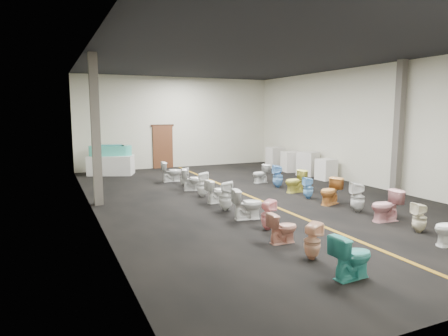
{
  "coord_description": "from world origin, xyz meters",
  "views": [
    {
      "loc": [
        -6.13,
        -11.37,
        2.81
      ],
      "look_at": [
        -0.58,
        1.0,
        0.88
      ],
      "focal_mm": 32.0,
      "sensor_mm": 36.0,
      "label": 1
    }
  ],
  "objects": [
    {
      "name": "toilet_left_5",
      "position": [
        -1.53,
        -1.26,
        0.43
      ],
      "size": [
        0.51,
        0.5,
        0.85
      ],
      "primitive_type": "imported",
      "rotation": [
        0.0,
        0.0,
        1.19
      ],
      "color": "white",
      "rests_on": "floor"
    },
    {
      "name": "appliance_crate_b",
      "position": [
        4.4,
        3.02,
        0.52
      ],
      "size": [
        0.99,
        0.99,
        1.04
      ],
      "primitive_type": "cube",
      "rotation": [
        0.0,
        0.0,
        0.4
      ],
      "color": "beige",
      "rests_on": "floor"
    },
    {
      "name": "toilet_left_6",
      "position": [
        -1.36,
        -0.23,
        0.36
      ],
      "size": [
        0.77,
        0.51,
        0.73
      ],
      "primitive_type": "imported",
      "rotation": [
        0.0,
        0.0,
        1.72
      ],
      "color": "white",
      "rests_on": "floor"
    },
    {
      "name": "toilet_left_7",
      "position": [
        -1.45,
        0.8,
        0.41
      ],
      "size": [
        0.46,
        0.45,
        0.83
      ],
      "primitive_type": "imported",
      "rotation": [
        0.0,
        0.0,
        1.32
      ],
      "color": "white",
      "rests_on": "floor"
    },
    {
      "name": "toilet_left_9",
      "position": [
        -1.36,
        2.91,
        0.35
      ],
      "size": [
        0.4,
        0.4,
        0.7
      ],
      "primitive_type": "imported",
      "rotation": [
        0.0,
        0.0,
        1.26
      ],
      "color": "silver",
      "rests_on": "floor"
    },
    {
      "name": "floor",
      "position": [
        0.0,
        0.0,
        0.0
      ],
      "size": [
        16.0,
        16.0,
        0.0
      ],
      "primitive_type": "plane",
      "color": "black",
      "rests_on": "ground"
    },
    {
      "name": "display_table",
      "position": [
        -3.51,
        6.8,
        0.43
      ],
      "size": [
        2.15,
        1.63,
        0.86
      ],
      "primitive_type": "cube",
      "rotation": [
        0.0,
        0.0,
        -0.39
      ],
      "color": "silver",
      "rests_on": "floor"
    },
    {
      "name": "bathtub",
      "position": [
        -3.51,
        6.8,
        1.07
      ],
      "size": [
        1.83,
        0.93,
        0.55
      ],
      "rotation": [
        0.0,
        0.0,
        -0.23
      ],
      "color": "#3EB39F",
      "rests_on": "display_table"
    },
    {
      "name": "column_right",
      "position": [
        4.75,
        -1.5,
        2.25
      ],
      "size": [
        0.25,
        0.25,
        4.5
      ],
      "primitive_type": "cube",
      "color": "#59544C",
      "rests_on": "floor"
    },
    {
      "name": "toilet_left_0",
      "position": [
        -1.52,
        -6.37,
        0.39
      ],
      "size": [
        0.79,
        0.48,
        0.77
      ],
      "primitive_type": "imported",
      "rotation": [
        0.0,
        0.0,
        1.64
      ],
      "color": "teal",
      "rests_on": "floor"
    },
    {
      "name": "toilet_left_10",
      "position": [
        -1.56,
        3.96,
        0.4
      ],
      "size": [
        0.83,
        0.53,
        0.81
      ],
      "primitive_type": "imported",
      "rotation": [
        0.0,
        0.0,
        1.47
      ],
      "color": "white",
      "rests_on": "floor"
    },
    {
      "name": "toilet_right_6",
      "position": [
        1.56,
        -0.92,
        0.36
      ],
      "size": [
        0.38,
        0.37,
        0.71
      ],
      "primitive_type": "imported",
      "rotation": [
        0.0,
        0.0,
        -1.75
      ],
      "color": "#7FC3F6",
      "rests_on": "floor"
    },
    {
      "name": "wall_back",
      "position": [
        0.0,
        8.0,
        2.25
      ],
      "size": [
        10.0,
        0.0,
        10.0
      ],
      "primitive_type": "plane",
      "rotation": [
        1.57,
        0.0,
        0.0
      ],
      "color": "beige",
      "rests_on": "ground"
    },
    {
      "name": "toilet_left_3",
      "position": [
        -1.39,
        -3.36,
        0.36
      ],
      "size": [
        0.42,
        0.42,
        0.72
      ],
      "primitive_type": "imported",
      "rotation": [
        0.0,
        0.0,
        1.92
      ],
      "color": "#FAA7AA",
      "rests_on": "floor"
    },
    {
      "name": "toilet_right_5",
      "position": [
        1.69,
        -1.86,
        0.4
      ],
      "size": [
        0.89,
        0.67,
        0.8
      ],
      "primitive_type": "imported",
      "rotation": [
        0.0,
        0.0,
        -1.25
      ],
      "color": "#D0843B",
      "rests_on": "floor"
    },
    {
      "name": "wall_left",
      "position": [
        -5.0,
        0.0,
        2.25
      ],
      "size": [
        0.0,
        16.0,
        16.0
      ],
      "primitive_type": "plane",
      "rotation": [
        1.57,
        0.0,
        1.57
      ],
      "color": "beige",
      "rests_on": "ground"
    },
    {
      "name": "door_frame",
      "position": [
        -0.8,
        7.95,
        2.12
      ],
      "size": [
        1.15,
        0.08,
        0.1
      ],
      "primitive_type": "cube",
      "color": "#331C11",
      "rests_on": "back_door"
    },
    {
      "name": "appliance_crate_d",
      "position": [
        4.4,
        5.77,
        0.51
      ],
      "size": [
        0.73,
        0.73,
        1.03
      ],
      "primitive_type": "cube",
      "rotation": [
        0.0,
        0.0,
        -0.02
      ],
      "color": "silver",
      "rests_on": "floor"
    },
    {
      "name": "toilet_right_3",
      "position": [
        1.76,
        -3.96,
        0.41
      ],
      "size": [
        0.84,
        0.53,
        0.81
      ],
      "primitive_type": "imported",
      "rotation": [
        0.0,
        0.0,
        -1.66
      ],
      "color": "#E9A3A7",
      "rests_on": "floor"
    },
    {
      "name": "toilet_right_4",
      "position": [
        1.78,
        -2.92,
        0.43
      ],
      "size": [
        0.5,
        0.49,
        0.85
      ],
      "primitive_type": "imported",
      "rotation": [
        0.0,
        0.0,
        -1.92
      ],
      "color": "silver",
      "rests_on": "floor"
    },
    {
      "name": "toilet_left_8",
      "position": [
        -1.39,
        1.92,
        0.39
      ],
      "size": [
        0.86,
        0.62,
        0.79
      ],
      "primitive_type": "imported",
      "rotation": [
        0.0,
        0.0,
        1.31
      ],
      "color": "silver",
      "rests_on": "floor"
    },
    {
      "name": "toilet_left_4",
      "position": [
        -1.38,
        -2.3,
        0.4
      ],
      "size": [
        0.85,
        0.57,
        0.81
      ],
      "primitive_type": "imported",
      "rotation": [
        0.0,
        0.0,
        1.41
      ],
      "color": "white",
      "rests_on": "floor"
    },
    {
      "name": "toilet_left_1",
      "position": [
        -1.59,
        -5.37,
        0.36
      ],
      "size": [
        0.42,
        0.41,
        0.72
      ],
      "primitive_type": "imported",
      "rotation": [
        0.0,
        0.0,
        1.92
      ],
      "color": "#EEB795",
      "rests_on": "floor"
    },
    {
      "name": "ceiling",
      "position": [
        0.0,
        0.0,
        4.5
      ],
      "size": [
        16.0,
        16.0,
        0.0
      ],
      "primitive_type": "plane",
      "rotation": [
        3.14,
        0.0,
        0.0
      ],
      "color": "black",
      "rests_on": "ground"
    },
    {
      "name": "aisle_stripe",
      "position": [
        0.0,
        0.0,
        0.0
      ],
      "size": [
        0.12,
        15.6,
        0.01
      ],
      "primitive_type": "cube",
      "color": "#875D13",
      "rests_on": "floor"
    },
    {
      "name": "toilet_right_2",
      "position": [
        1.74,
        -5.0,
        0.35
      ],
      "size": [
        0.38,
        0.38,
        0.71
      ],
      "primitive_type": "imported",
      "rotation": [
        0.0,
        0.0,
        -1.78
      ],
      "color": "#F6EDCE",
      "rests_on": "floor"
    },
    {
      "name": "wall_right",
      "position": [
        5.0,
        0.0,
        2.25
      ],
      "size": [
        0.0,
        16.0,
        16.0
      ],
      "primitive_type": "plane",
      "rotation": [
        1.57,
        0.0,
        -1.57
      ],
      "color": "beige",
      "rests_on": "ground"
    },
    {
      "name": "appliance_crate_a",
      "position": [
        4.4,
        1.77,
        0.43
      ],
      "size": [
        0.72,
        0.72,
        0.86
      ],
      "primitive_type": "cube",
      "rotation": [
        0.0,
        0.0,
        0.08
      ],
      "color": "silver",
      "rests_on": "floor"
    },
    {
      "name": "toilet_left_2",
      "position": [
        -1.59,
        -4.32,
        0.33
      ],
      "size": [
        0.66,
        0.38,
        0.67
      ],
      "primitive_type": "imported",
      "rotation": [
        0.0,
        0.0,
        1.56
      ],
      "color": "#DC9781",
      "rests_on": "floor"
    },
    {
      "name": "toilet_right_7",
      "position": [
        1.76,
        0.11,
        0.39
      ],
      "size": [
        0.79,
        0.49,
        0.78
      ],
      "primitive_type": "imported",
      "rotation": [
        0.0,
        0.0,
        -1.5
      ],
      "color": "#DED556",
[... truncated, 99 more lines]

